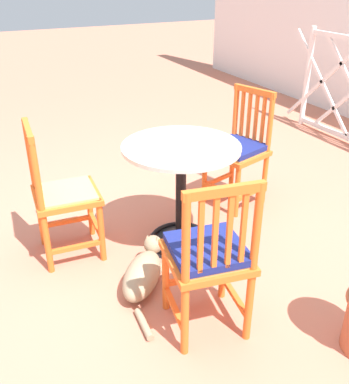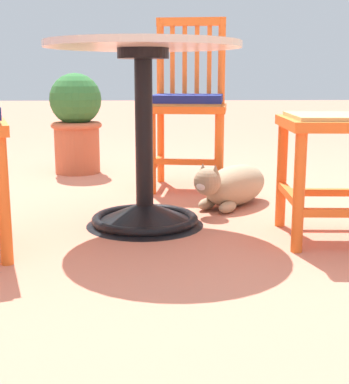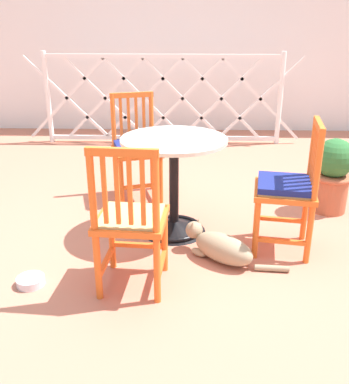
{
  "view_description": "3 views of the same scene",
  "coord_description": "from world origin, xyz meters",
  "px_view_note": "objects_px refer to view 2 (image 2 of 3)",
  "views": [
    {
      "loc": [
        2.27,
        -0.98,
        1.74
      ],
      "look_at": [
        -0.21,
        0.24,
        0.31
      ],
      "focal_mm": 41.29,
      "sensor_mm": 36.0,
      "label": 1
    },
    {
      "loc": [
        -2.23,
        0.21,
        0.6
      ],
      "look_at": [
        -0.15,
        0.09,
        0.16
      ],
      "focal_mm": 51.42,
      "sensor_mm": 36.0,
      "label": 2
    },
    {
      "loc": [
        0.05,
        -2.78,
        1.53
      ],
      "look_at": [
        -0.04,
        0.24,
        0.31
      ],
      "focal_mm": 40.97,
      "sensor_mm": 36.0,
      "label": 3
    }
  ],
  "objects_px": {
    "orange_chair_at_corner": "(188,105)",
    "orange_chair_near_fence": "(347,123)",
    "cafe_table": "(144,156)",
    "tabby_cat": "(231,186)",
    "terracotta_planter": "(76,121)"
  },
  "relations": [
    {
      "from": "orange_chair_at_corner",
      "to": "terracotta_planter",
      "type": "xyz_separation_m",
      "value": [
        0.51,
        0.66,
        -0.12
      ]
    },
    {
      "from": "cafe_table",
      "to": "orange_chair_near_fence",
      "type": "bearing_deg",
      "value": -107.05
    },
    {
      "from": "orange_chair_at_corner",
      "to": "terracotta_planter",
      "type": "relative_size",
      "value": 1.47
    },
    {
      "from": "cafe_table",
      "to": "tabby_cat",
      "type": "height_order",
      "value": "cafe_table"
    },
    {
      "from": "terracotta_planter",
      "to": "orange_chair_near_fence",
      "type": "bearing_deg",
      "value": -142.54
    },
    {
      "from": "orange_chair_at_corner",
      "to": "cafe_table",
      "type": "bearing_deg",
      "value": 162.92
    },
    {
      "from": "tabby_cat",
      "to": "orange_chair_near_fence",
      "type": "bearing_deg",
      "value": -148.55
    },
    {
      "from": "cafe_table",
      "to": "terracotta_planter",
      "type": "height_order",
      "value": "cafe_table"
    },
    {
      "from": "orange_chair_near_fence",
      "to": "terracotta_planter",
      "type": "xyz_separation_m",
      "value": [
        1.51,
        1.16,
        -0.11
      ]
    },
    {
      "from": "orange_chair_at_corner",
      "to": "orange_chair_near_fence",
      "type": "height_order",
      "value": "same"
    },
    {
      "from": "orange_chair_at_corner",
      "to": "tabby_cat",
      "type": "bearing_deg",
      "value": -160.0
    },
    {
      "from": "cafe_table",
      "to": "tabby_cat",
      "type": "xyz_separation_m",
      "value": [
        0.31,
        -0.41,
        -0.19
      ]
    },
    {
      "from": "cafe_table",
      "to": "terracotta_planter",
      "type": "bearing_deg",
      "value": 18.19
    },
    {
      "from": "terracotta_planter",
      "to": "tabby_cat",
      "type": "bearing_deg",
      "value": -139.55
    },
    {
      "from": "orange_chair_at_corner",
      "to": "tabby_cat",
      "type": "distance_m",
      "value": 0.6
    }
  ]
}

